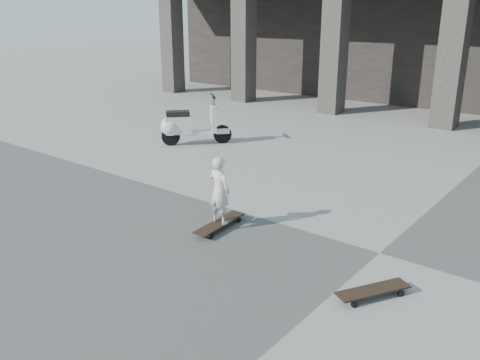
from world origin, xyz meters
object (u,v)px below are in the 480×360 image
Objects in this scene: scooter at (184,126)px; child at (219,190)px; longboard at (220,224)px; skateboard_spare at (373,291)px.

child is at bearing -88.34° from scooter.
skateboard_spare reaches higher than longboard.
skateboard_spare is at bearing -77.61° from scooter.
child reaches higher than skateboard_spare.
child is at bearing -0.00° from longboard.
scooter is at bearing 90.67° from skateboard_spare.
longboard is 0.54m from child.
child is at bearing 111.63° from skateboard_spare.
scooter reaches higher than skateboard_spare.
scooter is at bearing 45.69° from longboard.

